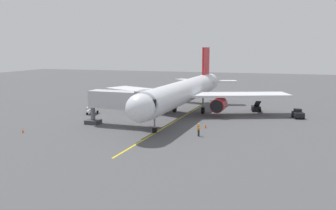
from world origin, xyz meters
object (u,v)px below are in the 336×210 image
safety_cone_nose_left (206,126)px  belt_loader_portside (256,107)px  ground_crew_marshaller (199,130)px  airplane (184,92)px  tug_near_nose (298,114)px  baggage_cart_starboard_side (92,110)px  safety_cone_nose_right (23,131)px  jet_bridge (126,101)px

safety_cone_nose_left → belt_loader_portside: bearing=-108.9°
ground_crew_marshaller → airplane: bearing=-67.4°
ground_crew_marshaller → tug_near_nose: (-12.61, -17.21, -0.18)m
airplane → baggage_cart_starboard_side: airplane is taller
ground_crew_marshaller → baggage_cart_starboard_side: (21.45, -10.43, -0.23)m
airplane → safety_cone_nose_left: (-5.62, 8.75, -3.73)m
safety_cone_nose_left → safety_cone_nose_right: size_ratio=1.00×
baggage_cart_starboard_side → safety_cone_nose_right: size_ratio=5.16×
belt_loader_portside → baggage_cart_starboard_side: bearing=23.1°
belt_loader_portside → tug_near_nose: bearing=146.2°
belt_loader_portside → baggage_cart_starboard_side: (26.99, 11.51, -0.06)m
jet_bridge → safety_cone_nose_left: 12.04m
tug_near_nose → baggage_cart_starboard_side: tug_near_nose is taller
jet_bridge → safety_cone_nose_right: bearing=35.1°
belt_loader_portside → safety_cone_nose_left: bearing=71.1°
safety_cone_nose_left → baggage_cart_starboard_side: bearing=-13.9°
belt_loader_portside → safety_cone_nose_right: belt_loader_portside is taller
airplane → baggage_cart_starboard_side: size_ratio=14.19×
ground_crew_marshaller → baggage_cart_starboard_side: bearing=-25.9°
ground_crew_marshaller → baggage_cart_starboard_side: size_ratio=0.60×
baggage_cart_starboard_side → belt_loader_portside: bearing=-156.9°
safety_cone_nose_right → tug_near_nose: bearing=-147.7°
baggage_cart_starboard_side → safety_cone_nose_left: baggage_cart_starboard_side is taller
safety_cone_nose_right → safety_cone_nose_left: bearing=-155.2°
tug_near_nose → safety_cone_nose_right: 42.30m
ground_crew_marshaller → jet_bridge: bearing=-13.6°
jet_bridge → ground_crew_marshaller: size_ratio=6.69×
ground_crew_marshaller → safety_cone_nose_right: size_ratio=3.11×
airplane → ground_crew_marshaller: size_ratio=23.55×
ground_crew_marshaller → safety_cone_nose_left: 5.22m
airplane → safety_cone_nose_left: size_ratio=73.23×
jet_bridge → safety_cone_nose_right: (11.67, 8.20, -3.49)m
jet_bridge → airplane: bearing=-116.9°
safety_cone_nose_right → ground_crew_marshaller: bearing=-166.8°
ground_crew_marshaller → tug_near_nose: size_ratio=0.65×
ground_crew_marshaller → safety_cone_nose_right: 23.76m
airplane → baggage_cart_starboard_side: bearing=12.6°
airplane → ground_crew_marshaller: (-5.81, 13.92, -3.12)m
tug_near_nose → safety_cone_nose_left: size_ratio=4.77×
jet_bridge → tug_near_nose: 28.22m
baggage_cart_starboard_side → safety_cone_nose_left: size_ratio=5.16×
belt_loader_portside → airplane: bearing=35.2°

